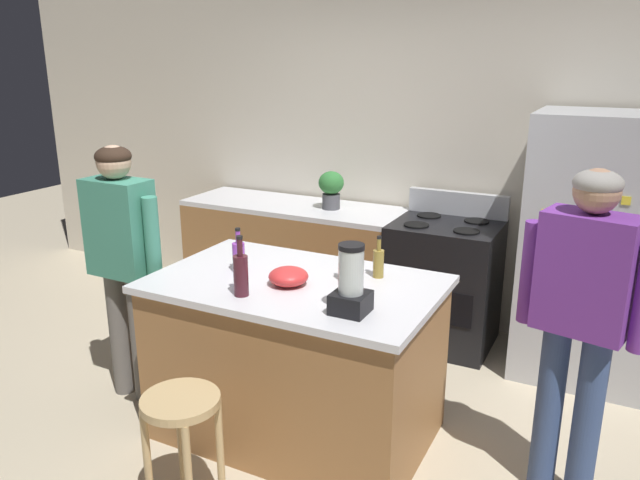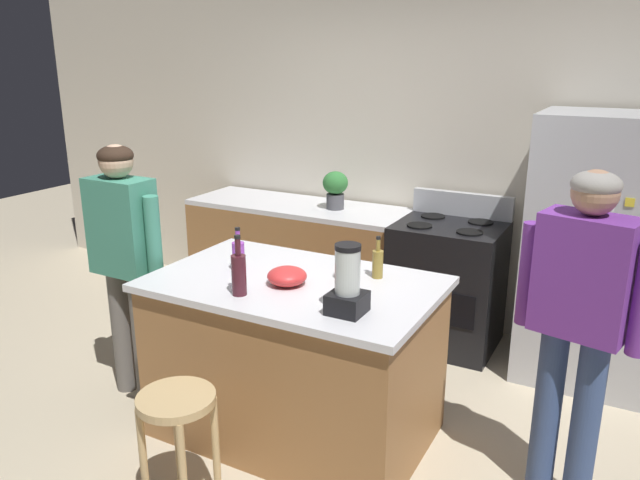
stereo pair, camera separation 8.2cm
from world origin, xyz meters
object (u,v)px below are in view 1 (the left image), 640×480
person_by_island_left (122,251)px  mixing_bowl (288,276)px  kitchen_island (296,358)px  person_by_sink_right (581,309)px  potted_plant (331,187)px  bottle_vinegar (378,262)px  bottle_soda (239,256)px  bottle_cooking_sauce (345,267)px  refrigerator (597,250)px  stove_range (443,283)px  bottle_wine (241,274)px  blender_appliance (351,284)px  bar_stool (182,424)px

person_by_island_left → mixing_bowl: bearing=2.5°
kitchen_island → mixing_bowl: (-0.00, -0.07, 0.51)m
person_by_sink_right → potted_plant: (-1.97, 1.43, 0.11)m
bottle_vinegar → bottle_soda: bearing=-159.5°
bottle_cooking_sauce → person_by_island_left: bearing=-169.8°
kitchen_island → refrigerator: 2.11m
person_by_island_left → bottle_cooking_sauce: bearing=10.2°
stove_range → bottle_soda: bearing=-116.4°
person_by_sink_right → mixing_bowl: (-1.43, -0.19, -0.02)m
bottle_wine → bottle_soda: 0.36m
blender_appliance → bottle_wine: (-0.58, -0.05, -0.03)m
stove_range → person_by_sink_right: bearing=-54.1°
person_by_island_left → potted_plant: (0.59, 1.67, 0.13)m
kitchen_island → person_by_sink_right: size_ratio=0.94×
bottle_cooking_sauce → mixing_bowl: 0.31m
mixing_bowl → stove_range: bearing=75.5°
bar_stool → bottle_vinegar: (0.51, 1.10, 0.52)m
bottle_wine → stove_range: bearing=73.2°
person_by_sink_right → bottle_wine: 1.63m
stove_range → potted_plant: 1.14m
blender_appliance → bottle_wine: size_ratio=1.08×
bottle_soda → mixing_bowl: size_ratio=1.20×
stove_range → person_by_island_left: 2.31m
blender_appliance → potted_plant: bearing=118.5°
potted_plant → mixing_bowl: 1.71m
bottle_cooking_sauce → bottle_vinegar: bearing=43.1°
refrigerator → stove_range: size_ratio=1.59×
stove_range → bottle_cooking_sauce: bearing=-96.9°
kitchen_island → bottle_soda: 0.66m
refrigerator → bottle_soda: (-1.77, -1.51, 0.14)m
kitchen_island → person_by_island_left: (-1.13, -0.12, 0.51)m
stove_range → bottle_soda: bottle_soda is taller
bottle_vinegar → kitchen_island: bearing=-145.8°
stove_range → bottle_cooking_sauce: size_ratio=5.15×
refrigerator → stove_range: bearing=178.6°
kitchen_island → bottle_soda: (-0.35, -0.01, 0.56)m
stove_range → person_by_sink_right: size_ratio=0.68×
person_by_island_left → mixing_bowl: (1.13, 0.05, 0.01)m
refrigerator → person_by_island_left: (-2.55, -1.62, 0.09)m
mixing_bowl → person_by_sink_right: bearing=7.5°
mixing_bowl → bottle_vinegar: bearing=40.7°
refrigerator → blender_appliance: (-0.98, -1.75, 0.19)m
mixing_bowl → bottle_wine: bearing=-120.5°
potted_plant → bottle_soda: 1.58m
potted_plant → blender_appliance: blender_appliance is taller
refrigerator → person_by_sink_right: (0.01, -1.38, 0.11)m
bottle_wine → mixing_bowl: (0.14, 0.24, -0.07)m
kitchen_island → stove_range: bearing=74.9°
person_by_island_left → bottle_vinegar: bearing=14.0°
bottle_soda → bottle_vinegar: bottle_soda is taller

